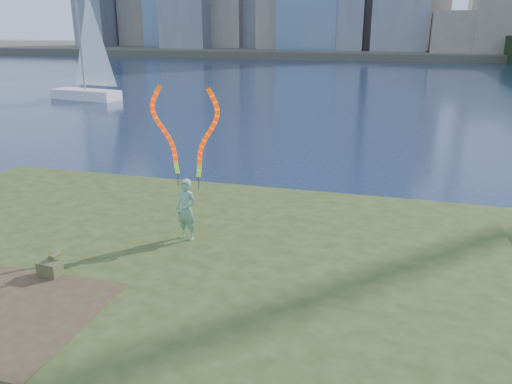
% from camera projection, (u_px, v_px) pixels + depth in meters
% --- Properties ---
extents(ground, '(320.00, 320.00, 0.00)m').
position_uv_depth(ground, '(192.00, 284.00, 11.39)').
color(ground, '#1B2844').
rests_on(ground, ground).
extents(grassy_knoll, '(20.00, 18.00, 0.80)m').
position_uv_depth(grassy_knoll, '(143.00, 327.00, 9.19)').
color(grassy_knoll, '#334217').
rests_on(grassy_knoll, ground).
extents(dirt_patch, '(3.20, 3.00, 0.02)m').
position_uv_depth(dirt_patch, '(3.00, 313.00, 8.76)').
color(dirt_patch, '#47331E').
rests_on(dirt_patch, grassy_knoll).
extents(far_shore, '(320.00, 40.00, 1.20)m').
position_uv_depth(far_shore, '(376.00, 51.00, 98.01)').
color(far_shore, '#4D4839').
rests_on(far_shore, ground).
extents(woman_with_ribbons, '(1.94, 0.57, 3.87)m').
position_uv_depth(woman_with_ribbons, '(186.00, 180.00, 11.39)').
color(woman_with_ribbons, '#267F40').
rests_on(woman_with_ribbons, grassy_knoll).
extents(canvas_bag, '(0.45, 0.51, 0.41)m').
position_uv_depth(canvas_bag, '(50.00, 268.00, 10.03)').
color(canvas_bag, '#424824').
rests_on(canvas_bag, grassy_knoll).
extents(sailboat, '(6.13, 2.73, 9.20)m').
position_uv_depth(sailboat, '(87.00, 79.00, 38.80)').
color(sailboat, white).
rests_on(sailboat, ground).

